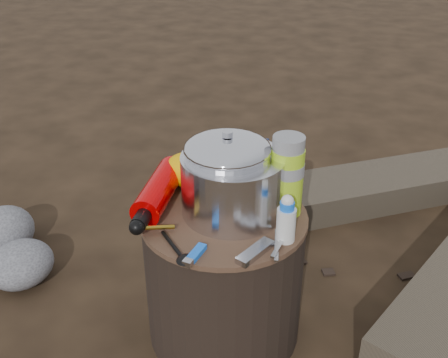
% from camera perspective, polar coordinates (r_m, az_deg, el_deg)
% --- Properties ---
extents(ground, '(60.00, 60.00, 0.00)m').
position_cam_1_polar(ground, '(1.58, 0.00, -15.38)').
color(ground, black).
rests_on(ground, ground).
extents(stump, '(0.41, 0.41, 0.38)m').
position_cam_1_polar(stump, '(1.45, 0.00, -10.07)').
color(stump, black).
rests_on(stump, ground).
extents(log_small, '(1.23, 0.91, 0.11)m').
position_cam_1_polar(log_small, '(2.24, 17.84, -0.43)').
color(log_small, '#3D3429').
rests_on(log_small, ground).
extents(foil_windscreen, '(0.25, 0.25, 0.15)m').
position_cam_1_polar(foil_windscreen, '(1.32, 0.93, -0.59)').
color(foil_windscreen, silver).
rests_on(foil_windscreen, stump).
extents(camping_pot, '(0.20, 0.20, 0.20)m').
position_cam_1_polar(camping_pot, '(1.31, 0.36, 0.49)').
color(camping_pot, silver).
rests_on(camping_pot, stump).
extents(fuel_bottle, '(0.09, 0.31, 0.07)m').
position_cam_1_polar(fuel_bottle, '(1.38, -6.83, -1.20)').
color(fuel_bottle, '#CD0001').
rests_on(fuel_bottle, stump).
extents(thermos, '(0.08, 0.08, 0.20)m').
position_cam_1_polar(thermos, '(1.31, 6.59, 0.33)').
color(thermos, '#A1D01F').
rests_on(thermos, stump).
extents(travel_mug, '(0.07, 0.07, 0.11)m').
position_cam_1_polar(travel_mug, '(1.43, 4.77, 0.76)').
color(travel_mug, black).
rests_on(travel_mug, stump).
extents(stuff_sack, '(0.14, 0.11, 0.09)m').
position_cam_1_polar(stuff_sack, '(1.45, -3.59, 0.95)').
color(stuff_sack, '#F2AC00').
rests_on(stuff_sack, stump).
extents(food_pouch, '(0.11, 0.04, 0.13)m').
position_cam_1_polar(food_pouch, '(1.45, 2.42, 1.92)').
color(food_pouch, '#111C46').
rests_on(food_pouch, stump).
extents(lighter, '(0.03, 0.08, 0.01)m').
position_cam_1_polar(lighter, '(1.21, -2.91, -7.73)').
color(lighter, blue).
rests_on(lighter, stump).
extents(multitool, '(0.07, 0.11, 0.01)m').
position_cam_1_polar(multitool, '(1.21, 3.28, -7.65)').
color(multitool, '#AFAFB5').
rests_on(multitool, stump).
extents(pot_grabber, '(0.03, 0.12, 0.01)m').
position_cam_1_polar(pot_grabber, '(1.24, 5.54, -6.79)').
color(pot_grabber, '#AFAFB5').
rests_on(pot_grabber, stump).
extents(spork, '(0.11, 0.12, 0.01)m').
position_cam_1_polar(spork, '(1.24, -5.40, -6.88)').
color(spork, black).
rests_on(spork, stump).
extents(squeeze_bottle, '(0.04, 0.04, 0.10)m').
position_cam_1_polar(squeeze_bottle, '(1.23, 6.53, -4.37)').
color(squeeze_bottle, silver).
rests_on(squeeze_bottle, stump).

